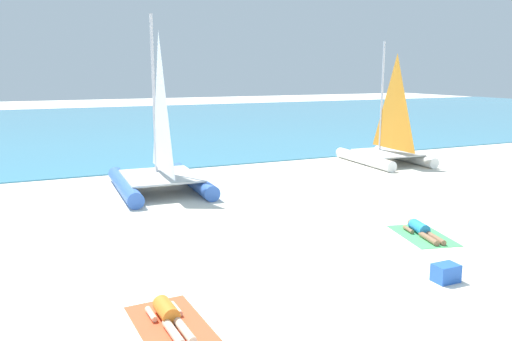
{
  "coord_description": "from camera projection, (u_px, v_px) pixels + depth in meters",
  "views": [
    {
      "loc": [
        -6.25,
        -7.94,
        4.15
      ],
      "look_at": [
        0.0,
        5.85,
        1.2
      ],
      "focal_mm": 36.12,
      "sensor_mm": 36.0,
      "label": 1
    }
  ],
  "objects": [
    {
      "name": "sailboat_white",
      "position": [
        387.0,
        146.0,
        23.26
      ],
      "size": [
        2.85,
        4.28,
        5.43
      ],
      "rotation": [
        0.0,
        0.0,
        -0.05
      ],
      "color": "white",
      "rests_on": "ground"
    },
    {
      "name": "ocean_water",
      "position": [
        112.0,
        125.0,
        39.91
      ],
      "size": [
        120.0,
        40.0,
        0.05
      ],
      "primitive_type": "cube",
      "color": "teal",
      "rests_on": "ground"
    },
    {
      "name": "sunbather_middle",
      "position": [
        422.0,
        230.0,
        13.17
      ],
      "size": [
        0.75,
        1.56,
        0.3
      ],
      "rotation": [
        0.0,
        0.0,
        -0.24
      ],
      "color": "#268CCC",
      "rests_on": "towel_middle"
    },
    {
      "name": "towel_middle",
      "position": [
        423.0,
        236.0,
        13.13
      ],
      "size": [
        1.51,
        2.1,
        0.01
      ],
      "primitive_type": "cube",
      "rotation": [
        0.0,
        0.0,
        -0.24
      ],
      "color": "#4CB266",
      "rests_on": "ground"
    },
    {
      "name": "cooler_box",
      "position": [
        446.0,
        273.0,
        10.26
      ],
      "size": [
        0.5,
        0.36,
        0.36
      ],
      "primitive_type": "cube",
      "color": "blue",
      "rests_on": "ground"
    },
    {
      "name": "ground_plane",
      "position": [
        211.0,
        183.0,
        19.36
      ],
      "size": [
        120.0,
        120.0,
        0.0
      ],
      "primitive_type": "plane",
      "color": "silver"
    },
    {
      "name": "sailboat_blue",
      "position": [
        160.0,
        166.0,
        17.81
      ],
      "size": [
        3.1,
        4.72,
        6.04
      ],
      "rotation": [
        0.0,
        0.0,
        -0.03
      ],
      "color": "blue",
      "rests_on": "ground"
    },
    {
      "name": "towel_left",
      "position": [
        170.0,
        324.0,
        8.56
      ],
      "size": [
        1.19,
        1.95,
        0.01
      ],
      "primitive_type": "cube",
      "rotation": [
        0.0,
        0.0,
        0.05
      ],
      "color": "#EA5933",
      "rests_on": "ground"
    },
    {
      "name": "sunbather_left",
      "position": [
        169.0,
        315.0,
        8.59
      ],
      "size": [
        0.56,
        1.57,
        0.3
      ],
      "rotation": [
        0.0,
        0.0,
        0.05
      ],
      "color": "orange",
      "rests_on": "towel_left"
    }
  ]
}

